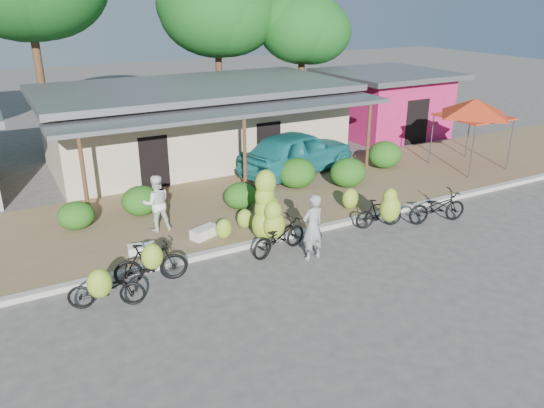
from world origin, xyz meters
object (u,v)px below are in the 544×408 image
at_px(red_canopy, 475,108).
at_px(bystander, 156,203).
at_px(tree_near_right, 298,26).
at_px(teal_van, 297,152).
at_px(tree_center_right, 212,8).
at_px(bike_left, 151,262).
at_px(vendor, 313,227).
at_px(sack_near, 205,232).
at_px(bike_right, 383,210).
at_px(bike_far_left, 105,288).
at_px(bike_center, 272,222).
at_px(sack_far, 142,250).
at_px(bike_far_right, 437,207).

xyz_separation_m(red_canopy, bystander, (-13.47, -0.15, -1.61)).
bearing_deg(tree_near_right, teal_van, -120.82).
height_order(tree_center_right, bystander, tree_center_right).
bearing_deg(bike_left, vendor, -89.93).
relative_size(bystander, teal_van, 0.34).
height_order(sack_near, teal_van, teal_van).
xyz_separation_m(tree_center_right, bike_right, (-0.98, -15.51, -5.61)).
relative_size(bike_far_left, sack_near, 2.22).
relative_size(tree_near_right, bike_center, 3.05).
bearing_deg(teal_van, tree_center_right, -20.06).
height_order(red_canopy, bystander, red_canopy).
xyz_separation_m(tree_center_right, tree_near_right, (4.00, -2.00, -0.88)).
height_order(bike_left, bike_right, bike_right).
xyz_separation_m(bike_center, bike_right, (3.67, -0.43, -0.22)).
relative_size(tree_center_right, tree_near_right, 1.19).
bearing_deg(teal_van, bike_right, 158.86).
relative_size(bike_center, sack_far, 3.14).
height_order(bike_center, teal_van, bike_center).
relative_size(red_canopy, bike_right, 2.12).
bearing_deg(bike_right, sack_near, 81.49).
bearing_deg(bike_left, bike_center, -75.90).
bearing_deg(vendor, sack_near, -56.95).
relative_size(red_canopy, bystander, 1.99).
bearing_deg(bike_right, vendor, 113.13).
bearing_deg(bike_far_right, bystander, 78.81).
bearing_deg(vendor, bystander, -56.68).
bearing_deg(bike_right, tree_near_right, -8.32).
relative_size(sack_far, bystander, 0.43).
xyz_separation_m(bike_center, teal_van, (4.12, 5.47, 0.13)).
height_order(tree_center_right, bike_center, tree_center_right).
xyz_separation_m(bike_right, vendor, (-2.96, -0.59, 0.29)).
bearing_deg(bystander, tree_near_right, -129.51).
height_order(bike_far_left, sack_near, bike_far_left).
bearing_deg(vendor, tree_near_right, -127.61).
xyz_separation_m(sack_near, teal_van, (5.61, 3.97, 0.74)).
bearing_deg(tree_center_right, vendor, -103.78).
xyz_separation_m(tree_near_right, bystander, (-11.21, -10.41, -4.39)).
distance_m(tree_center_right, bike_far_left, 19.47).
height_order(tree_center_right, red_canopy, tree_center_right).
bearing_deg(tree_near_right, bike_far_left, -134.10).
bearing_deg(bystander, vendor, 139.10).
xyz_separation_m(bike_far_right, vendor, (-4.90, -0.23, 0.42)).
xyz_separation_m(sack_far, teal_van, (7.57, 4.21, 0.75)).
distance_m(sack_far, vendor, 4.79).
bearing_deg(sack_near, sack_far, -173.12).
bearing_deg(bike_far_right, bike_left, 98.66).
bearing_deg(bike_left, sack_near, -40.51).
bearing_deg(bystander, tree_center_right, -112.55).
bearing_deg(bike_center, bike_right, -110.53).
height_order(tree_near_right, bike_left, tree_near_right).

